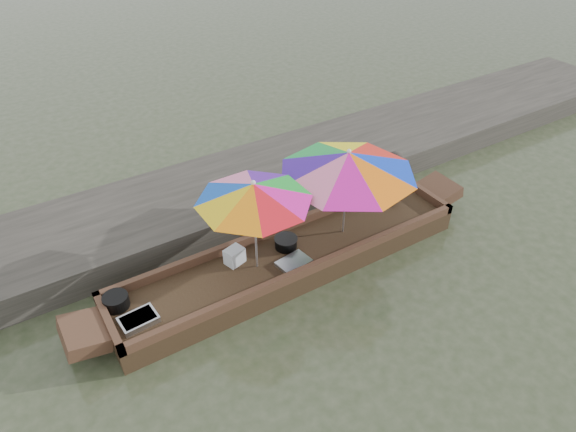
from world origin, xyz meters
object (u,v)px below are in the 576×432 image
cooking_pot (116,301)px  umbrella_stern (346,193)px  tray_scallop (294,263)px  supply_bag (235,256)px  umbrella_bow (255,226)px  tray_crayfish (139,320)px  charcoal_grill (286,243)px  vendor (393,177)px  boat_hull (291,260)px

cooking_pot → umbrella_stern: bearing=-4.8°
tray_scallop → supply_bag: 0.92m
cooking_pot → umbrella_bow: 2.21m
cooking_pot → tray_crayfish: 0.48m
charcoal_grill → umbrella_bow: 0.94m
umbrella_bow → tray_crayfish: bearing=-175.9°
tray_scallop → charcoal_grill: size_ratio=1.41×
vendor → umbrella_stern: size_ratio=0.46×
boat_hull → tray_scallop: tray_scallop is taller
supply_bag → tray_crayfish: bearing=-166.7°
umbrella_bow → umbrella_stern: (1.64, 0.00, 0.00)m
tray_crayfish → tray_scallop: tray_crayfish is taller
tray_crayfish → vendor: vendor is taller
cooking_pot → tray_scallop: cooking_pot is taller
boat_hull → vendor: (2.28, 0.27, 0.68)m
vendor → supply_bag: bearing=-32.5°
vendor → umbrella_stern: (-1.26, -0.27, 0.27)m
charcoal_grill → vendor: size_ratio=0.35×
tray_crayfish → umbrella_stern: umbrella_stern is taller
supply_bag → umbrella_bow: umbrella_bow is taller
tray_crayfish → umbrella_stern: bearing=2.2°
tray_crayfish → charcoal_grill: charcoal_grill is taller
vendor → tray_scallop: bearing=-20.3°
cooking_pot → supply_bag: bearing=-1.8°
charcoal_grill → tray_scallop: bearing=-105.5°
charcoal_grill → vendor: (2.28, 0.11, 0.42)m
boat_hull → vendor: 2.39m
cooking_pot → vendor: vendor is taller
umbrella_bow → umbrella_stern: same height
boat_hull → supply_bag: bearing=163.6°
tray_crayfish → boat_hull: bearing=3.1°
tray_scallop → umbrella_bow: 0.93m
tray_scallop → supply_bag: bearing=145.5°
charcoal_grill → umbrella_stern: size_ratio=0.16×
tray_scallop → umbrella_stern: umbrella_stern is taller
tray_scallop → vendor: 2.50m
umbrella_stern → boat_hull: bearing=180.0°
supply_bag → charcoal_grill: bearing=-6.8°
vendor → umbrella_stern: bearing=-20.7°
boat_hull → umbrella_bow: size_ratio=3.51×
tray_scallop → umbrella_bow: (-0.50, 0.26, 0.74)m
supply_bag → umbrella_bow: 0.74m
cooking_pot → supply_bag: size_ratio=1.28×
tray_scallop → umbrella_bow: umbrella_bow is taller
cooking_pot → umbrella_stern: 3.79m
umbrella_bow → umbrella_stern: 1.64m
umbrella_bow → boat_hull: bearing=0.0°
supply_bag → cooking_pot: bearing=178.2°
tray_crayfish → umbrella_bow: 2.05m
tray_crayfish → umbrella_stern: size_ratio=0.23×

